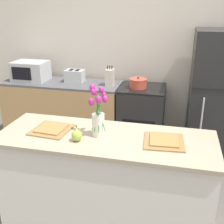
{
  "coord_description": "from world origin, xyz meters",
  "views": [
    {
      "loc": [
        0.53,
        -2.0,
        1.96
      ],
      "look_at": [
        0.0,
        0.25,
        1.06
      ],
      "focal_mm": 45.0,
      "sensor_mm": 36.0,
      "label": 1
    }
  ],
  "objects_px": {
    "microwave": "(31,71)",
    "cooking_pot": "(138,83)",
    "plate_setting_left": "(51,129)",
    "plate_setting_right": "(164,141)",
    "knife_block": "(110,77)",
    "flower_vase": "(98,116)",
    "toaster": "(75,76)",
    "refrigerator": "(217,98)",
    "pear_figurine": "(77,135)",
    "stove_range": "(141,119)"
  },
  "relations": [
    {
      "from": "refrigerator",
      "to": "toaster",
      "type": "distance_m",
      "value": 1.93
    },
    {
      "from": "plate_setting_right",
      "to": "knife_block",
      "type": "distance_m",
      "value": 1.79
    },
    {
      "from": "refrigerator",
      "to": "knife_block",
      "type": "height_order",
      "value": "refrigerator"
    },
    {
      "from": "refrigerator",
      "to": "cooking_pot",
      "type": "bearing_deg",
      "value": -177.68
    },
    {
      "from": "plate_setting_right",
      "to": "knife_block",
      "type": "relative_size",
      "value": 1.23
    },
    {
      "from": "toaster",
      "to": "plate_setting_right",
      "type": "bearing_deg",
      "value": -50.54
    },
    {
      "from": "plate_setting_left",
      "to": "plate_setting_right",
      "type": "xyz_separation_m",
      "value": [
        0.95,
        0.0,
        0.0
      ]
    },
    {
      "from": "cooking_pot",
      "to": "flower_vase",
      "type": "bearing_deg",
      "value": -93.72
    },
    {
      "from": "refrigerator",
      "to": "plate_setting_right",
      "type": "height_order",
      "value": "refrigerator"
    },
    {
      "from": "plate_setting_right",
      "to": "cooking_pot",
      "type": "xyz_separation_m",
      "value": [
        -0.43,
        1.55,
        0.02
      ]
    },
    {
      "from": "plate_setting_left",
      "to": "toaster",
      "type": "xyz_separation_m",
      "value": [
        -0.4,
        1.64,
        0.05
      ]
    },
    {
      "from": "refrigerator",
      "to": "pear_figurine",
      "type": "height_order",
      "value": "refrigerator"
    },
    {
      "from": "refrigerator",
      "to": "microwave",
      "type": "bearing_deg",
      "value": -179.97
    },
    {
      "from": "refrigerator",
      "to": "pear_figurine",
      "type": "xyz_separation_m",
      "value": [
        -1.25,
        -1.73,
        0.16
      ]
    },
    {
      "from": "microwave",
      "to": "cooking_pot",
      "type": "bearing_deg",
      "value": -1.44
    },
    {
      "from": "refrigerator",
      "to": "plate_setting_left",
      "type": "distance_m",
      "value": 2.21
    },
    {
      "from": "refrigerator",
      "to": "flower_vase",
      "type": "height_order",
      "value": "refrigerator"
    },
    {
      "from": "cooking_pot",
      "to": "microwave",
      "type": "relative_size",
      "value": 0.48
    },
    {
      "from": "stove_range",
      "to": "cooking_pot",
      "type": "height_order",
      "value": "cooking_pot"
    },
    {
      "from": "plate_setting_left",
      "to": "toaster",
      "type": "distance_m",
      "value": 1.69
    },
    {
      "from": "flower_vase",
      "to": "cooking_pot",
      "type": "bearing_deg",
      "value": 86.28
    },
    {
      "from": "refrigerator",
      "to": "plate_setting_left",
      "type": "relative_size",
      "value": 5.04
    },
    {
      "from": "microwave",
      "to": "knife_block",
      "type": "xyz_separation_m",
      "value": [
        1.18,
        -0.01,
        -0.02
      ]
    },
    {
      "from": "flower_vase",
      "to": "microwave",
      "type": "distance_m",
      "value": 2.16
    },
    {
      "from": "plate_setting_left",
      "to": "plate_setting_right",
      "type": "relative_size",
      "value": 1.0
    },
    {
      "from": "pear_figurine",
      "to": "knife_block",
      "type": "distance_m",
      "value": 1.73
    },
    {
      "from": "plate_setting_right",
      "to": "toaster",
      "type": "distance_m",
      "value": 2.13
    },
    {
      "from": "stove_range",
      "to": "pear_figurine",
      "type": "height_order",
      "value": "pear_figurine"
    },
    {
      "from": "toaster",
      "to": "microwave",
      "type": "height_order",
      "value": "microwave"
    },
    {
      "from": "plate_setting_left",
      "to": "cooking_pot",
      "type": "xyz_separation_m",
      "value": [
        0.52,
        1.55,
        0.02
      ]
    },
    {
      "from": "pear_figurine",
      "to": "knife_block",
      "type": "bearing_deg",
      "value": 95.1
    },
    {
      "from": "refrigerator",
      "to": "pear_figurine",
      "type": "bearing_deg",
      "value": -125.75
    },
    {
      "from": "stove_range",
      "to": "plate_setting_right",
      "type": "xyz_separation_m",
      "value": [
        0.38,
        -1.59,
        0.49
      ]
    },
    {
      "from": "flower_vase",
      "to": "knife_block",
      "type": "height_order",
      "value": "flower_vase"
    },
    {
      "from": "plate_setting_left",
      "to": "plate_setting_right",
      "type": "distance_m",
      "value": 0.95
    },
    {
      "from": "stove_range",
      "to": "pear_figurine",
      "type": "bearing_deg",
      "value": -99.69
    },
    {
      "from": "flower_vase",
      "to": "pear_figurine",
      "type": "bearing_deg",
      "value": -134.94
    },
    {
      "from": "cooking_pot",
      "to": "pear_figurine",
      "type": "bearing_deg",
      "value": -98.02
    },
    {
      "from": "flower_vase",
      "to": "plate_setting_left",
      "type": "relative_size",
      "value": 1.28
    },
    {
      "from": "refrigerator",
      "to": "knife_block",
      "type": "relative_size",
      "value": 6.2
    },
    {
      "from": "flower_vase",
      "to": "cooking_pot",
      "type": "relative_size",
      "value": 1.83
    },
    {
      "from": "pear_figurine",
      "to": "knife_block",
      "type": "xyz_separation_m",
      "value": [
        -0.15,
        1.72,
        0.03
      ]
    },
    {
      "from": "stove_range",
      "to": "refrigerator",
      "type": "bearing_deg",
      "value": 0.04
    },
    {
      "from": "plate_setting_left",
      "to": "toaster",
      "type": "height_order",
      "value": "toaster"
    },
    {
      "from": "toaster",
      "to": "knife_block",
      "type": "relative_size",
      "value": 1.04
    },
    {
      "from": "plate_setting_left",
      "to": "toaster",
      "type": "bearing_deg",
      "value": 103.62
    },
    {
      "from": "refrigerator",
      "to": "plate_setting_left",
      "type": "xyz_separation_m",
      "value": [
        -1.53,
        -1.59,
        0.11
      ]
    },
    {
      "from": "pear_figurine",
      "to": "plate_setting_left",
      "type": "relative_size",
      "value": 0.41
    },
    {
      "from": "flower_vase",
      "to": "stove_range",
      "type": "bearing_deg",
      "value": 84.32
    },
    {
      "from": "refrigerator",
      "to": "plate_setting_right",
      "type": "xyz_separation_m",
      "value": [
        -0.57,
        -1.59,
        0.11
      ]
    }
  ]
}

